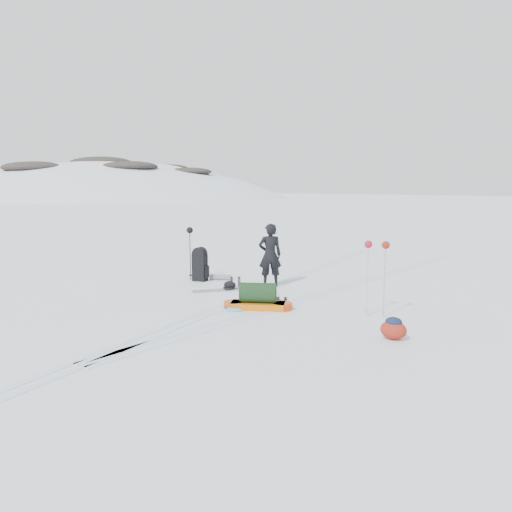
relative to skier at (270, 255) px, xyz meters
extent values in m
plane|color=white|center=(0.19, -1.36, -0.80)|extent=(200.00, 200.00, 0.00)
ellipsoid|color=silver|center=(-69.81, 53.64, -40.80)|extent=(143.00, 121.00, 93.50)
ellipsoid|color=black|center=(-69.81, 53.64, 5.55)|extent=(13.00, 10.00, 2.20)
ellipsoid|color=black|center=(-55.81, 47.64, 4.41)|extent=(10.40, 8.00, 1.76)
ellipsoid|color=black|center=(-82.81, 58.64, 4.61)|extent=(9.10, 7.00, 1.54)
ellipsoid|color=black|center=(-69.81, 39.64, 4.28)|extent=(11.70, 9.00, 1.98)
ellipsoid|color=black|center=(-60.81, 62.64, 4.65)|extent=(7.80, 6.00, 1.32)
ellipsoid|color=black|center=(-77.81, 45.64, 4.84)|extent=(9.88, 7.60, 1.67)
ellipsoid|color=black|center=(-49.81, 55.64, 3.65)|extent=(8.32, 6.40, 1.41)
ellipsoid|color=black|center=(-87.81, 49.64, 3.94)|extent=(7.80, 6.00, 1.32)
cube|color=silver|center=(0.07, -1.36, -0.80)|extent=(1.40, 17.97, 0.01)
cube|color=silver|center=(0.31, -1.36, -0.80)|extent=(1.40, 17.97, 0.01)
cube|color=silver|center=(1.47, 0.64, -0.80)|extent=(2.09, 13.88, 0.01)
cube|color=silver|center=(1.71, 0.64, -0.80)|extent=(2.09, 13.88, 0.01)
imported|color=black|center=(0.00, 0.00, 0.00)|extent=(0.70, 0.67, 1.60)
cube|color=#D4660C|center=(0.99, -2.12, -0.73)|extent=(1.22, 0.91, 0.14)
cylinder|color=red|center=(1.45, -1.89, -0.73)|extent=(0.55, 0.55, 0.14)
cylinder|color=#CF4A0C|center=(0.52, -2.34, -0.73)|extent=(0.55, 0.55, 0.14)
cylinder|color=black|center=(0.99, -2.12, -0.46)|extent=(0.85, 0.70, 0.41)
cube|color=black|center=(-1.94, -0.42, -0.44)|extent=(0.40, 0.32, 0.72)
cylinder|color=black|center=(-1.94, -0.42, -0.06)|extent=(0.39, 0.31, 0.35)
cube|color=black|center=(-1.76, -0.37, -0.55)|extent=(0.12, 0.20, 0.31)
cylinder|color=slate|center=(-1.55, -0.03, -0.73)|extent=(0.57, 0.39, 0.15)
cylinder|color=black|center=(-2.35, -0.33, -0.14)|extent=(0.02, 0.02, 1.32)
cylinder|color=black|center=(-2.29, -0.40, -0.14)|extent=(0.02, 0.02, 1.32)
torus|color=black|center=(-2.35, -0.33, -0.70)|extent=(0.10, 0.10, 0.01)
torus|color=black|center=(-2.29, -0.40, -0.70)|extent=(0.10, 0.10, 0.01)
sphere|color=black|center=(-2.32, -0.37, 0.54)|extent=(0.18, 0.18, 0.18)
cylinder|color=silver|center=(3.10, -1.43, -0.10)|extent=(0.03, 0.03, 1.41)
cylinder|color=#BABCC2|center=(3.42, -1.36, -0.10)|extent=(0.03, 0.03, 1.41)
torus|color=#A4A6AB|center=(3.10, -1.43, -0.69)|extent=(0.13, 0.13, 0.01)
torus|color=#A7A9AE|center=(3.42, -1.36, -0.69)|extent=(0.13, 0.13, 0.01)
sphere|color=maroon|center=(3.10, -1.43, 0.63)|extent=(0.15, 0.15, 0.15)
sphere|color=maroon|center=(3.42, -1.36, 0.63)|extent=(0.15, 0.15, 0.15)
cube|color=#9A9DA2|center=(-0.56, -1.02, -0.79)|extent=(1.21, 1.39, 0.02)
cube|color=gray|center=(-0.70, -0.90, -0.79)|extent=(1.21, 1.39, 0.02)
cube|color=black|center=(-0.56, -1.02, -0.76)|extent=(0.17, 0.18, 0.05)
cube|color=black|center=(-0.70, -0.90, -0.76)|extent=(0.17, 0.18, 0.05)
cube|color=silver|center=(0.96, -1.23, -0.80)|extent=(0.90, 1.49, 0.01)
cube|color=silver|center=(1.10, -1.15, -0.80)|extent=(0.90, 1.49, 0.01)
cube|color=black|center=(0.96, -1.23, -0.76)|extent=(0.14, 0.18, 0.05)
cube|color=black|center=(1.10, -1.15, -0.76)|extent=(0.14, 0.18, 0.05)
torus|color=#62B6EE|center=(0.59, -2.43, -0.78)|extent=(0.55, 0.55, 0.05)
torus|color=#63AAF0|center=(0.61, -2.39, -0.77)|extent=(0.43, 0.43, 0.04)
ellipsoid|color=maroon|center=(4.01, -2.60, -0.64)|extent=(0.46, 0.35, 0.32)
ellipsoid|color=black|center=(4.01, -2.60, -0.50)|extent=(0.29, 0.24, 0.16)
cylinder|color=#54565B|center=(-0.69, -0.71, -0.68)|extent=(0.09, 0.09, 0.25)
cylinder|color=slate|center=(-0.60, -0.52, -0.69)|extent=(0.09, 0.09, 0.23)
cylinder|color=black|center=(-0.69, -0.71, -0.53)|extent=(0.08, 0.08, 0.03)
cylinder|color=black|center=(-0.60, -0.52, -0.55)|extent=(0.08, 0.08, 0.03)
ellipsoid|color=black|center=(-0.65, -0.84, -0.70)|extent=(0.36, 0.30, 0.20)
camera|label=1|loc=(6.46, -10.69, 1.82)|focal=35.00mm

